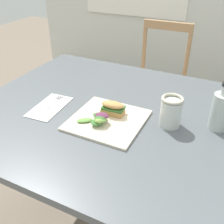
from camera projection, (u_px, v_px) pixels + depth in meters
The scene contains 9 objects.
dining_table at pixel (128, 137), 1.14m from camera, with size 1.34×0.98×0.74m.
chair_wooden_far at pixel (158, 82), 2.02m from camera, with size 0.41×0.41×0.87m.
plate_lunch at pixel (108, 120), 1.04m from camera, with size 0.28×0.28×0.01m, color beige.
sandwich_half_front at pixel (113, 108), 1.05m from camera, with size 0.10×0.06×0.06m.
salad_mixed_greens at pixel (99, 118), 1.00m from camera, with size 0.13×0.11×0.04m.
napkin_folded at pixel (50, 107), 1.13m from camera, with size 0.11×0.21×0.00m, color white.
fork_on_napkin at pixel (52, 104), 1.14m from camera, with size 0.03×0.19×0.00m.
bottle_cold_brew at pixel (220, 113), 0.97m from camera, with size 0.07×0.07×0.19m.
mason_jar_iced_tea at pixel (171, 113), 0.99m from camera, with size 0.08×0.08×0.12m.
Camera 1 is at (0.29, -0.70, 1.32)m, focal length 42.20 mm.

